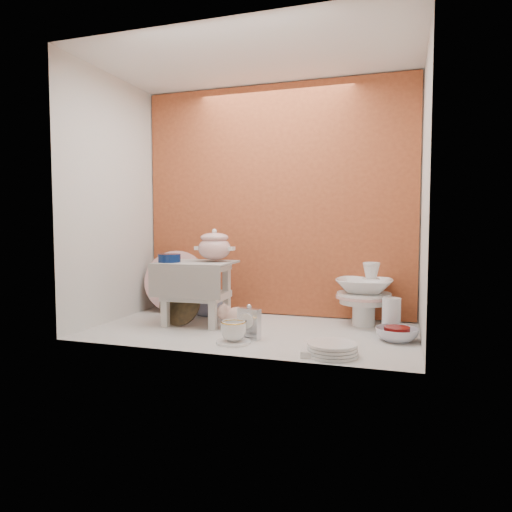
{
  "coord_description": "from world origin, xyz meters",
  "views": [
    {
      "loc": [
        0.81,
        -2.44,
        0.6
      ],
      "look_at": [
        0.02,
        0.02,
        0.42
      ],
      "focal_mm": 32.55,
      "sensor_mm": 36.0,
      "label": 1
    }
  ],
  "objects": [
    {
      "name": "soup_tureen",
      "position": [
        -0.28,
        0.13,
        0.47
      ],
      "size": [
        0.31,
        0.31,
        0.2
      ],
      "primitive_type": null,
      "rotation": [
        0.0,
        0.0,
        -0.4
      ],
      "color": "white",
      "rests_on": "step_stool"
    },
    {
      "name": "gold_rim_teacup",
      "position": [
        0.0,
        -0.29,
        0.06
      ],
      "size": [
        0.14,
        0.14,
        0.1
      ],
      "primitive_type": "imported",
      "rotation": [
        0.0,
        0.0,
        -0.13
      ],
      "color": "white",
      "rests_on": "teacup_saucer"
    },
    {
      "name": "mantel_clock",
      "position": [
        0.05,
        -0.18,
        0.09
      ],
      "size": [
        0.13,
        0.07,
        0.18
      ],
      "primitive_type": "cube",
      "rotation": [
        0.0,
        0.0,
        -0.27
      ],
      "color": "silver",
      "rests_on": "ground"
    },
    {
      "name": "ground",
      "position": [
        0.0,
        0.0,
        0.0
      ],
      "size": [
        1.8,
        1.8,
        0.0
      ],
      "primitive_type": "plane",
      "color": "silver",
      "rests_on": "ground"
    },
    {
      "name": "teacup_saucer",
      "position": [
        0.0,
        -0.29,
        0.01
      ],
      "size": [
        0.23,
        0.23,
        0.01
      ],
      "primitive_type": "cylinder",
      "rotation": [
        0.0,
        0.0,
        -0.43
      ],
      "color": "white",
      "rests_on": "ground"
    },
    {
      "name": "cobalt_bowl",
      "position": [
        -0.51,
        -0.01,
        0.4
      ],
      "size": [
        0.15,
        0.15,
        0.05
      ],
      "primitive_type": "cylinder",
      "rotation": [
        0.0,
        0.0,
        0.18
      ],
      "color": "#0A1D4D",
      "rests_on": "step_stool"
    },
    {
      "name": "clear_glass_vase",
      "position": [
        0.75,
        0.15,
        0.1
      ],
      "size": [
        0.11,
        0.11,
        0.2
      ],
      "primitive_type": "cylinder",
      "rotation": [
        0.0,
        0.0,
        -0.17
      ],
      "color": "silver",
      "rests_on": "ground"
    },
    {
      "name": "porcelain_tower",
      "position": [
        0.59,
        0.32,
        0.19
      ],
      "size": [
        0.39,
        0.39,
        0.38
      ],
      "primitive_type": null,
      "rotation": [
        0.0,
        0.0,
        -0.21
      ],
      "color": "white",
      "rests_on": "ground"
    },
    {
      "name": "blue_white_vase",
      "position": [
        -0.42,
        0.34,
        0.13
      ],
      "size": [
        0.32,
        0.32,
        0.26
      ],
      "primitive_type": "imported",
      "rotation": [
        0.0,
        0.0,
        -0.36
      ],
      "color": "white",
      "rests_on": "ground"
    },
    {
      "name": "lattice_dish",
      "position": [
        0.47,
        -0.33,
        0.01
      ],
      "size": [
        0.23,
        0.23,
        0.03
      ],
      "primitive_type": "cube",
      "rotation": [
        0.0,
        0.0,
        0.12
      ],
      "color": "white",
      "rests_on": "ground"
    },
    {
      "name": "crystal_bowl",
      "position": [
        0.78,
        0.01,
        0.03
      ],
      "size": [
        0.23,
        0.23,
        0.07
      ],
      "primitive_type": "imported",
      "rotation": [
        0.0,
        0.0,
        -0.08
      ],
      "color": "silver",
      "rests_on": "ground"
    },
    {
      "name": "floral_platter",
      "position": [
        -0.67,
        0.38,
        0.21
      ],
      "size": [
        0.45,
        0.3,
        0.41
      ],
      "primitive_type": null,
      "rotation": [
        0.0,
        0.0,
        0.4
      ],
      "color": "white",
      "rests_on": "ground"
    },
    {
      "name": "dinner_plate_stack",
      "position": [
        0.51,
        -0.35,
        0.03
      ],
      "size": [
        0.31,
        0.31,
        0.06
      ],
      "primitive_type": "cylinder",
      "rotation": [
        0.0,
        0.0,
        0.39
      ],
      "color": "white",
      "rests_on": "ground"
    },
    {
      "name": "niche_shell",
      "position": [
        0.0,
        0.18,
        0.93
      ],
      "size": [
        1.86,
        1.03,
        1.53
      ],
      "color": "#B2552C",
      "rests_on": "ground"
    },
    {
      "name": "lacquer_tray",
      "position": [
        -0.45,
        0.01,
        0.13
      ],
      "size": [
        0.27,
        0.12,
        0.26
      ],
      "primitive_type": null,
      "rotation": [
        0.0,
        0.0,
        -0.06
      ],
      "color": "black",
      "rests_on": "ground"
    },
    {
      "name": "plush_pig",
      "position": [
        -0.08,
        0.02,
        0.07
      ],
      "size": [
        0.25,
        0.2,
        0.13
      ],
      "primitive_type": "ellipsoid",
      "rotation": [
        0.0,
        0.0,
        -0.22
      ],
      "color": "#D5A996",
      "rests_on": "ground"
    },
    {
      "name": "step_stool",
      "position": [
        -0.37,
        0.07,
        0.19
      ],
      "size": [
        0.45,
        0.39,
        0.37
      ],
      "primitive_type": null,
      "rotation": [
        0.0,
        0.0,
        0.05
      ],
      "color": "silver",
      "rests_on": "ground"
    }
  ]
}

